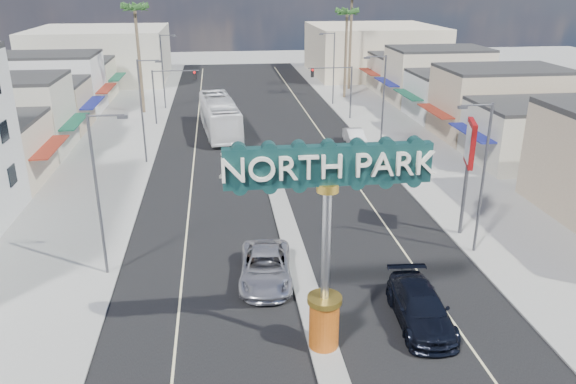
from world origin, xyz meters
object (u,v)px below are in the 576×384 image
object	(u,v)px
streetlight_l_mid	(143,106)
traffic_signal_right	(336,82)
streetlight_l_near	(100,188)
bank_pylon_sign	(469,150)
palm_right_far	(352,0)
streetlight_r_mid	(382,100)
palm_right_mid	(347,17)
streetlight_r_far	(333,65)
streetlight_r_near	(481,172)
suv_right	(420,307)
car_parked_right	(355,137)
suv_left	(266,267)
traffic_signal_left	(170,86)
streetlight_l_far	(164,68)
palm_left_far	(135,14)
city_bus	(220,116)
gateway_sign	(327,226)

from	to	relation	value
streetlight_l_mid	traffic_signal_right	bearing A→B (deg)	35.50
traffic_signal_right	streetlight_l_near	xyz separation A→B (m)	(-19.62, -33.99, 0.79)
traffic_signal_right	bank_pylon_sign	distance (m)	31.60
palm_right_far	bank_pylon_sign	world-z (taller)	palm_right_far
streetlight_l_mid	streetlight_r_mid	size ratio (longest dim) A/B	1.00
streetlight_l_near	streetlight_r_mid	size ratio (longest dim) A/B	1.00
palm_right_mid	bank_pylon_sign	bearing A→B (deg)	-92.92
streetlight_r_far	palm_right_mid	xyz separation A→B (m)	(2.57, 4.00, 5.54)
traffic_signal_right	streetlight_l_near	distance (m)	39.26
streetlight_l_near	streetlight_r_near	world-z (taller)	same
streetlight_l_near	suv_right	xyz separation A→B (m)	(15.31, -6.64, -4.23)
traffic_signal_right	bank_pylon_sign	size ratio (longest dim) A/B	0.82
streetlight_l_near	bank_pylon_sign	world-z (taller)	streetlight_l_near
streetlight_l_mid	streetlight_r_far	xyz separation A→B (m)	(20.87, 22.00, 0.00)
streetlight_l_near	streetlight_r_far	distance (m)	46.90
car_parked_right	suv_left	bearing A→B (deg)	-112.77
streetlight_r_far	car_parked_right	size ratio (longest dim) A/B	1.97
suv_left	traffic_signal_left	bearing A→B (deg)	106.34
traffic_signal_right	streetlight_r_far	world-z (taller)	streetlight_r_far
streetlight_l_near	suv_left	bearing A→B (deg)	-11.96
streetlight_l_far	bank_pylon_sign	world-z (taller)	streetlight_l_far
bank_pylon_sign	palm_left_far	bearing A→B (deg)	139.38
suv_left	palm_right_far	bearing A→B (deg)	77.45
streetlight_r_near	car_parked_right	distance (m)	23.88
traffic_signal_right	streetlight_l_near	size ratio (longest dim) A/B	0.67
streetlight_l_mid	palm_right_far	bearing A→B (deg)	51.52
streetlight_l_mid	bank_pylon_sign	xyz separation A→B (m)	(21.21, -17.54, 0.56)
palm_left_far	palm_right_far	xyz separation A→B (m)	(28.00, 12.00, 0.89)
suv_right	city_bus	distance (m)	37.29
streetlight_r_near	palm_right_mid	size ratio (longest dim) A/B	0.74
streetlight_l_mid	gateway_sign	bearing A→B (deg)	-69.58
car_parked_right	palm_right_mid	bearing A→B (deg)	80.74
streetlight_l_mid	city_bus	world-z (taller)	streetlight_l_mid
traffic_signal_right	suv_left	bearing A→B (deg)	-107.36
traffic_signal_left	streetlight_r_near	xyz separation A→B (m)	(19.62, -33.99, 0.79)
traffic_signal_right	palm_left_far	world-z (taller)	palm_left_far
gateway_sign	bank_pylon_sign	size ratio (longest dim) A/B	1.26
traffic_signal_left	palm_right_mid	world-z (taller)	palm_right_mid
car_parked_right	traffic_signal_right	bearing A→B (deg)	89.79
palm_left_far	streetlight_r_near	bearing A→B (deg)	-59.64
suv_right	bank_pylon_sign	distance (m)	11.86
palm_left_far	suv_right	xyz separation A→B (m)	(17.87, -46.64, -10.66)
gateway_sign	palm_left_far	bearing A→B (deg)	105.15
bank_pylon_sign	traffic_signal_right	bearing A→B (deg)	109.92
streetlight_l_mid	streetlight_r_near	xyz separation A→B (m)	(20.87, -20.00, 0.00)
streetlight_r_far	palm_right_far	size ratio (longest dim) A/B	0.64
streetlight_r_mid	palm_right_far	size ratio (longest dim) A/B	0.64
streetlight_r_mid	bank_pylon_sign	bearing A→B (deg)	-88.87
traffic_signal_left	streetlight_r_mid	distance (m)	24.11
gateway_sign	palm_right_far	xyz separation A→B (m)	(15.00, 60.02, 6.46)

